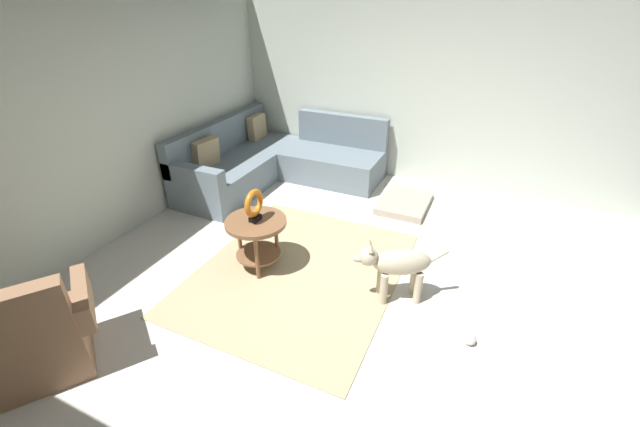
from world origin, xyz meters
The scene contains 11 objects.
ground_plane centered at (0.00, 0.00, -0.05)m, with size 6.00×6.00×0.10m, color silver.
wall_back centered at (0.00, 2.94, 1.35)m, with size 6.00×0.12×2.70m, color silver.
wall_right centered at (2.94, 0.00, 1.35)m, with size 0.12×6.00×2.70m, color silver.
area_rug centered at (0.15, 0.70, 0.01)m, with size 2.30×1.90×0.01m, color tan.
sectional_couch centered at (1.99, 2.02, 0.29)m, with size 2.20×2.25×0.88m.
armchair centered at (-1.67, 1.86, 0.32)m, with size 1.00×0.95×0.88m.
side_table centered at (0.09, 1.12, 0.42)m, with size 0.60×0.60×0.54m.
torus_sculpture centered at (0.09, 1.12, 0.71)m, with size 0.28×0.08×0.33m.
dog_bed_mat centered at (1.98, 0.08, 0.04)m, with size 0.80×0.60×0.09m, color #B2A38E.
dog centered at (0.18, -0.27, 0.38)m, with size 0.45×0.78×0.63m.
dog_toy_ball centered at (-0.11, -0.98, 0.05)m, with size 0.09×0.09×0.09m, color silver.
Camera 1 is at (-2.70, -0.83, 2.50)m, focal length 22.52 mm.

